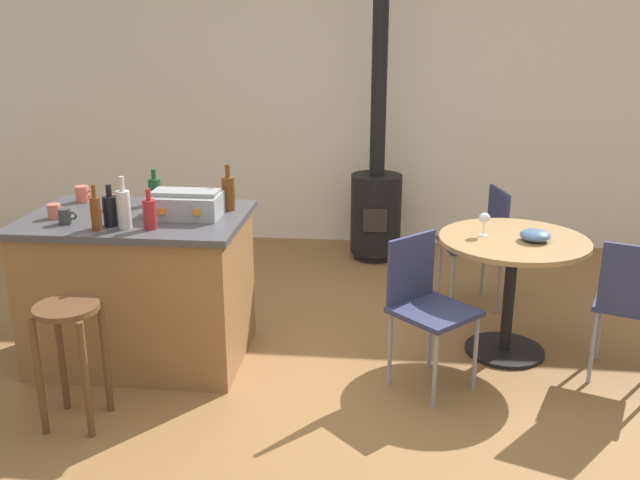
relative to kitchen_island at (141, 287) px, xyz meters
The scene contains 22 objects.
ground_plane 1.40m from the kitchen_island, 14.45° to the right, with size 8.80×8.80×0.00m, color olive.
back_wall 3.01m from the kitchen_island, 63.51° to the left, with size 8.00×0.10×2.70m, color silver.
kitchen_island is the anchor object (origin of this frame).
wooden_stool 0.78m from the kitchen_island, 97.09° to the right, with size 0.33×0.33×0.66m.
dining_table 2.27m from the kitchen_island, ahead, with size 0.90×0.90×0.76m.
folding_chair_near 1.72m from the kitchen_island, ahead, with size 0.57×0.57×0.87m.
folding_chair_far 2.87m from the kitchen_island, ahead, with size 0.52×0.52×0.87m.
folding_chair_left 2.40m from the kitchen_island, 26.02° to the left, with size 0.48×0.48×0.87m.
wood_stove 2.47m from the kitchen_island, 56.07° to the left, with size 0.44×0.45×2.35m.
toolbox 0.61m from the kitchen_island, ahead, with size 0.40×0.29×0.16m.
bottle_0 0.79m from the kitchen_island, 19.05° to the left, with size 0.08×0.08×0.28m.
bottle_1 0.63m from the kitchen_island, 54.60° to the right, with size 0.07×0.07×0.23m.
bottle_2 0.62m from the kitchen_island, 81.71° to the right, with size 0.07×0.07×0.29m.
bottle_3 0.64m from the kitchen_island, 107.63° to the right, with size 0.06×0.06×0.26m.
bottle_4 0.59m from the kitchen_island, 103.30° to the right, with size 0.08×0.08×0.24m.
bottle_5 0.61m from the kitchen_island, 83.45° to the left, with size 0.08×0.08×0.22m.
cup_0 0.63m from the kitchen_island, 148.32° to the right, with size 0.11×0.07×0.09m.
cup_1 0.73m from the kitchen_island, 147.22° to the left, with size 0.12×0.08×0.10m.
cup_2 0.55m from the kitchen_island, 149.97° to the left, with size 0.11×0.07×0.09m.
cup_3 0.67m from the kitchen_island, 167.28° to the right, with size 0.11×0.07×0.08m.
wine_glass 2.13m from the kitchen_island, ahead, with size 0.07×0.07×0.14m.
serving_bowl 2.40m from the kitchen_island, ahead, with size 0.18×0.18×0.07m, color #4C7099.
Camera 1 is at (0.21, -3.51, 2.02)m, focal length 39.16 mm.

